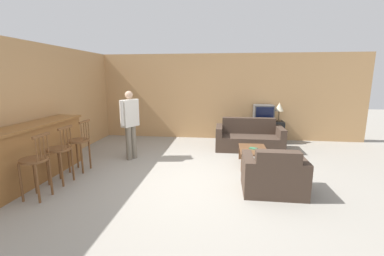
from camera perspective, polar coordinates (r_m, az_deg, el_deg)
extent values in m
plane|color=gray|center=(4.86, 0.20, -11.85)|extent=(24.00, 24.00, 0.00)
cube|color=tan|center=(8.03, 3.25, 6.93)|extent=(9.40, 0.08, 2.60)
cube|color=tan|center=(6.90, -26.73, 5.02)|extent=(0.08, 8.55, 2.60)
cube|color=brown|center=(5.59, -32.04, -5.01)|extent=(0.47, 2.51, 1.02)
cube|color=brown|center=(5.48, -32.62, 0.36)|extent=(0.55, 2.57, 0.05)
cylinder|color=brown|center=(4.72, -31.73, -6.05)|extent=(0.42, 0.42, 0.04)
cylinder|color=brown|center=(5.01, -31.54, -9.05)|extent=(0.04, 0.04, 0.62)
cylinder|color=brown|center=(4.82, -33.75, -10.10)|extent=(0.04, 0.04, 0.62)
cylinder|color=brown|center=(4.84, -28.91, -9.49)|extent=(0.04, 0.04, 0.62)
cylinder|color=brown|center=(4.63, -31.08, -10.61)|extent=(0.04, 0.04, 0.62)
cylinder|color=brown|center=(4.66, -29.38, -3.51)|extent=(0.02, 0.02, 0.36)
cylinder|color=brown|center=(4.59, -30.00, -3.75)|extent=(0.02, 0.02, 0.36)
cylinder|color=brown|center=(4.53, -30.64, -4.01)|extent=(0.02, 0.02, 0.36)
cylinder|color=brown|center=(4.47, -31.30, -4.26)|extent=(0.02, 0.02, 0.36)
cube|color=brown|center=(4.52, -30.57, -1.46)|extent=(0.05, 0.35, 0.04)
cylinder|color=brown|center=(5.20, -27.52, -4.16)|extent=(0.45, 0.45, 0.04)
cylinder|color=brown|center=(5.48, -27.41, -6.99)|extent=(0.04, 0.04, 0.62)
cylinder|color=brown|center=(5.28, -29.40, -7.86)|extent=(0.04, 0.04, 0.62)
cylinder|color=brown|center=(5.31, -25.00, -7.35)|extent=(0.04, 0.04, 0.62)
cylinder|color=brown|center=(5.10, -26.96, -8.28)|extent=(0.04, 0.04, 0.62)
cylinder|color=brown|center=(5.14, -25.35, -1.86)|extent=(0.02, 0.02, 0.36)
cylinder|color=brown|center=(5.07, -25.91, -2.06)|extent=(0.02, 0.02, 0.36)
cylinder|color=brown|center=(5.01, -26.49, -2.27)|extent=(0.02, 0.02, 0.36)
cylinder|color=brown|center=(4.95, -27.08, -2.48)|extent=(0.02, 0.02, 0.36)
cube|color=brown|center=(5.00, -26.39, 0.04)|extent=(0.07, 0.35, 0.04)
cylinder|color=brown|center=(5.71, -23.99, -2.56)|extent=(0.43, 0.43, 0.04)
cylinder|color=brown|center=(5.98, -24.14, -5.23)|extent=(0.04, 0.04, 0.62)
cylinder|color=brown|center=(5.76, -25.70, -6.00)|extent=(0.04, 0.04, 0.62)
cylinder|color=brown|center=(5.83, -21.77, -5.46)|extent=(0.04, 0.04, 0.62)
cylinder|color=brown|center=(5.60, -23.27, -6.26)|extent=(0.04, 0.04, 0.62)
cylinder|color=brown|center=(5.68, -22.00, -0.43)|extent=(0.02, 0.02, 0.36)
cylinder|color=brown|center=(5.61, -22.43, -0.59)|extent=(0.02, 0.02, 0.36)
cylinder|color=brown|center=(5.54, -22.87, -0.76)|extent=(0.02, 0.02, 0.36)
cylinder|color=brown|center=(5.47, -23.32, -0.94)|extent=(0.02, 0.02, 0.36)
cube|color=brown|center=(5.54, -22.80, 1.32)|extent=(0.05, 0.35, 0.04)
cube|color=#423328|center=(7.01, 12.51, -3.17)|extent=(1.43, 0.84, 0.38)
cube|color=#423328|center=(7.22, 12.42, 0.56)|extent=(1.43, 0.22, 0.43)
cube|color=#423328|center=(6.95, 6.03, -2.09)|extent=(0.16, 0.84, 0.62)
cube|color=#423328|center=(7.10, 18.94, -2.35)|extent=(0.16, 0.84, 0.62)
cube|color=#423328|center=(4.63, 17.48, -11.04)|extent=(0.68, 0.80, 0.38)
cube|color=#423328|center=(4.23, 18.49, -7.56)|extent=(0.68, 0.22, 0.41)
cube|color=#423328|center=(4.69, 22.68, -9.67)|extent=(0.16, 0.80, 0.61)
cube|color=#423328|center=(4.53, 12.26, -9.74)|extent=(0.16, 0.80, 0.61)
cube|color=brown|center=(5.76, 13.43, -4.67)|extent=(0.58, 0.90, 0.04)
cube|color=brown|center=(5.40, 11.16, -7.72)|extent=(0.06, 0.06, 0.34)
cube|color=brown|center=(5.46, 16.42, -7.76)|extent=(0.06, 0.06, 0.34)
cube|color=brown|center=(6.18, 10.64, -5.26)|extent=(0.06, 0.06, 0.34)
cube|color=brown|center=(6.23, 15.23, -5.32)|extent=(0.06, 0.06, 0.34)
cube|color=black|center=(7.90, 15.37, -0.73)|extent=(1.17, 0.48, 0.64)
cube|color=#4C4C4C|center=(7.80, 15.59, 3.25)|extent=(0.56, 0.48, 0.47)
cube|color=black|center=(7.56, 15.85, 2.99)|extent=(0.49, 0.01, 0.40)
cube|color=#33704C|center=(5.75, 13.48, -4.42)|extent=(0.19, 0.18, 0.02)
cylinder|color=brown|center=(7.91, 18.65, 1.55)|extent=(0.16, 0.16, 0.02)
cylinder|color=brown|center=(7.89, 18.72, 2.61)|extent=(0.03, 0.03, 0.27)
cone|color=beige|center=(7.86, 18.83, 4.47)|extent=(0.25, 0.25, 0.24)
cylinder|color=#756B5B|center=(6.26, -12.88, -3.05)|extent=(0.13, 0.13, 0.78)
cylinder|color=#756B5B|center=(6.16, -13.88, -3.33)|extent=(0.13, 0.13, 0.78)
cube|color=beige|center=(6.07, -13.68, 3.23)|extent=(0.34, 0.46, 0.62)
cylinder|color=beige|center=(6.23, -12.12, 3.73)|extent=(0.09, 0.09, 0.57)
cylinder|color=beige|center=(5.91, -15.34, 3.18)|extent=(0.09, 0.09, 0.57)
sphere|color=tan|center=(6.03, -13.86, 7.15)|extent=(0.18, 0.18, 0.18)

